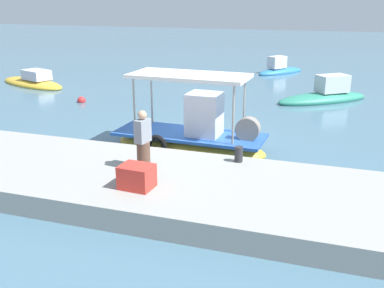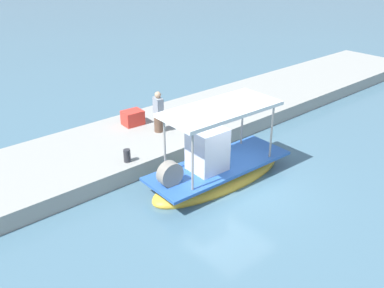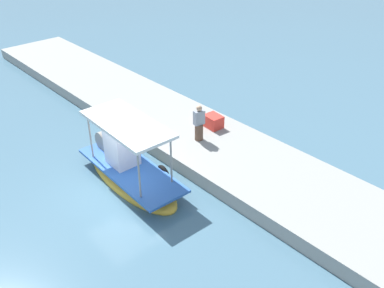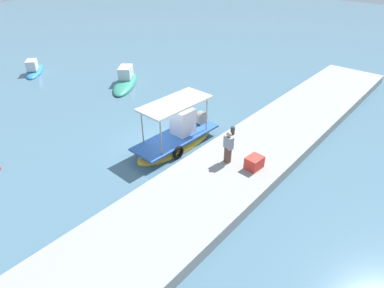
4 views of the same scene
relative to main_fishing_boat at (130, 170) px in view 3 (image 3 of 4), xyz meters
name	(u,v)px [view 3 (image 3 of 4)]	position (x,y,z in m)	size (l,w,h in m)	color
ground_plane	(121,187)	(-0.18, 0.57, -0.47)	(120.00, 120.00, 0.00)	slate
dock_quay	(204,142)	(-0.18, -3.90, -0.18)	(36.00, 4.31, 0.59)	#9B9B96
main_fishing_boat	(130,170)	(0.00, 0.00, 0.00)	(5.48, 2.05, 3.00)	gold
fisherman_near_bollard	(199,124)	(-0.24, -3.53, 0.86)	(0.43, 0.51, 1.64)	brown
mooring_bollard	(142,125)	(2.12, -2.20, 0.34)	(0.24, 0.24, 0.45)	#2D2D33
cargo_crate	(213,121)	(0.14, -4.79, 0.41)	(0.80, 0.64, 0.59)	red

